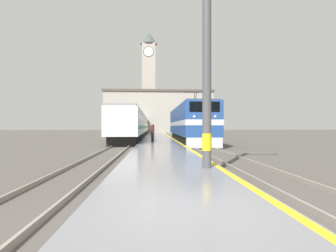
{
  "coord_description": "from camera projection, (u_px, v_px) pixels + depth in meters",
  "views": [
    {
      "loc": [
        -0.56,
        -4.8,
        1.74
      ],
      "look_at": [
        0.86,
        20.43,
        1.78
      ],
      "focal_mm": 28.0,
      "sensor_mm": 36.0,
      "label": 1
    }
  ],
  "objects": [
    {
      "name": "clock_tower",
      "position": [
        149.0,
        80.0,
        80.04
      ],
      "size": [
        5.01,
        5.01,
        30.5
      ],
      "color": "#ADA393",
      "rests_on": "ground"
    },
    {
      "name": "person_on_platform",
      "position": [
        153.0,
        132.0,
        25.25
      ],
      "size": [
        0.34,
        0.34,
        1.8
      ],
      "color": "#23232D",
      "rests_on": "platform"
    },
    {
      "name": "station_building",
      "position": [
        158.0,
        112.0,
        67.63
      ],
      "size": [
        27.24,
        10.09,
        10.73
      ],
      "color": "#A8A399",
      "rests_on": "ground"
    },
    {
      "name": "ground_plane",
      "position": [
        158.0,
        140.0,
        34.77
      ],
      "size": [
        200.0,
        200.0,
        0.0
      ],
      "primitive_type": "plane",
      "color": "#514C47"
    },
    {
      "name": "locomotive_train",
      "position": [
        189.0,
        124.0,
        28.43
      ],
      "size": [
        2.92,
        17.74,
        4.92
      ],
      "color": "black",
      "rests_on": "ground"
    },
    {
      "name": "catenary_mast",
      "position": [
        208.0,
        54.0,
        9.15
      ],
      "size": [
        2.31,
        0.33,
        8.15
      ],
      "color": "#4C4C51",
      "rests_on": "platform"
    },
    {
      "name": "passenger_train",
      "position": [
        136.0,
        125.0,
        42.11
      ],
      "size": [
        2.92,
        42.16,
        3.63
      ],
      "color": "black",
      "rests_on": "ground"
    },
    {
      "name": "platform",
      "position": [
        158.0,
        140.0,
        29.78
      ],
      "size": [
        3.8,
        140.0,
        0.3
      ],
      "color": "slate",
      "rests_on": "ground"
    },
    {
      "name": "rail_track_far",
      "position": [
        129.0,
        142.0,
        29.6
      ],
      "size": [
        2.83,
        140.0,
        0.16
      ],
      "color": "#514C47",
      "rests_on": "ground"
    },
    {
      "name": "rail_track_near",
      "position": [
        187.0,
        141.0,
        29.97
      ],
      "size": [
        2.83,
        140.0,
        0.16
      ],
      "color": "#514C47",
      "rests_on": "ground"
    }
  ]
}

